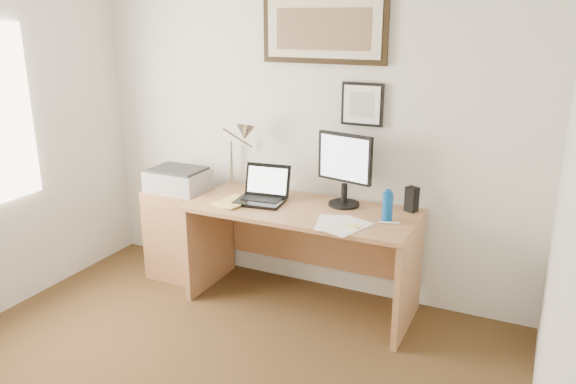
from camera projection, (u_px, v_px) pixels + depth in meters
The scene contains 18 objects.
wall_back at pixel (304, 127), 4.16m from camera, with size 3.50×0.02×2.50m, color silver.
wall_right at pixel (564, 283), 1.72m from camera, with size 0.02×4.00×2.50m, color silver.
side_cabinet at pixel (183, 233), 4.53m from camera, with size 0.50×0.40×0.73m, color #9E6942.
water_bottle at pixel (387, 207), 3.65m from camera, with size 0.07×0.07×0.20m, color #0B489A.
bottle_cap at pixel (388, 191), 3.62m from camera, with size 0.04×0.04×0.02m, color #0B489A.
speaker at pixel (412, 199), 3.84m from camera, with size 0.08×0.07×0.17m, color black.
paper_sheet_a at pixel (334, 223), 3.64m from camera, with size 0.22×0.31×0.00m, color white.
paper_sheet_b at pixel (345, 226), 3.59m from camera, with size 0.23×0.33×0.00m, color white.
sticky_pad at pixel (354, 227), 3.57m from camera, with size 0.08×0.08×0.01m, color #F6F975.
marker_pen at pixel (389, 223), 3.63m from camera, with size 0.02×0.02×0.14m, color silver.
book at pixel (224, 199), 4.08m from camera, with size 0.20×0.27×0.02m, color #E9CC6E.
desk at pixel (307, 235), 4.08m from camera, with size 1.60×0.70×0.75m.
laptop at pixel (262, 194), 4.05m from camera, with size 0.36×0.33×0.26m.
lcd_monitor at pixel (345, 166), 3.89m from camera, with size 0.42×0.22×0.52m.
printer at pixel (178, 179), 4.37m from camera, with size 0.44×0.34×0.18m.
desk_lamp at pixel (244, 135), 4.18m from camera, with size 0.29×0.27×0.53m.
picture_large at pixel (323, 29), 3.87m from camera, with size 0.92×0.04×0.47m.
picture_small at pixel (362, 104), 3.90m from camera, with size 0.30×0.03×0.30m.
Camera 1 is at (1.65, -1.77, 2.03)m, focal length 35.00 mm.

